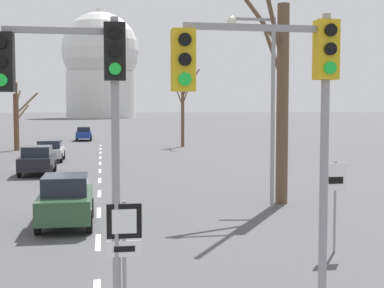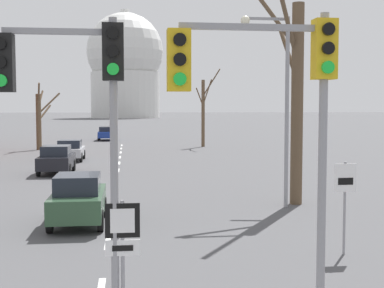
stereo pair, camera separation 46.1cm
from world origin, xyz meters
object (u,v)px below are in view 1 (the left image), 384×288
Objects in this scene: route_sign_post at (124,245)px; sedan_far_left at (84,133)px; street_lamp_right at (264,90)px; speed_limit_sign at (335,191)px; sedan_mid_centre at (50,150)px; traffic_signal_near_right at (278,95)px; sedan_near_right at (38,160)px; traffic_signal_centre_tall at (78,96)px; sedan_near_left at (66,200)px.

route_sign_post is 0.52× the size of sedan_far_left.
street_lamp_right is (5.99, 11.33, 3.03)m from route_sign_post.
speed_limit_sign is at bearing -80.74° from sedan_far_left.
sedan_mid_centre is (-10.15, 20.04, -3.84)m from street_lamp_right.
sedan_far_left is at bearing 94.95° from traffic_signal_near_right.
sedan_far_left is (-2.48, 55.95, -0.78)m from route_sign_post.
speed_limit_sign reaches higher than sedan_near_right.
traffic_signal_near_right is 1.34× the size of sedan_mid_centre.
route_sign_post is at bearing 160.72° from traffic_signal_near_right.
sedan_far_left is at bearing 91.78° from traffic_signal_centre_tall.
sedan_near_right is (-2.57, 14.41, -0.00)m from sedan_near_left.
speed_limit_sign is 0.60× the size of sedan_near_right.
sedan_near_right is (-6.60, 24.42, -3.32)m from traffic_signal_near_right.
sedan_near_right is at bearing 100.13° from sedan_near_left.
traffic_signal_near_right reaches higher than sedan_near_left.
traffic_signal_centre_tall is 0.73× the size of street_lamp_right.
street_lamp_right is 8.73m from sedan_near_left.
traffic_signal_centre_tall is 3.31m from traffic_signal_near_right.
street_lamp_right is (6.74, 11.29, 0.48)m from traffic_signal_centre_tall.
sedan_near_left is at bearing -88.90° from sedan_far_left.
traffic_signal_centre_tall reaches higher than route_sign_post.
street_lamp_right is at bearing 89.34° from speed_limit_sign.
route_sign_post is at bearing -80.01° from sedan_near_right.
street_lamp_right reaches higher than route_sign_post.
street_lamp_right is 16.34m from sedan_near_right.
sedan_mid_centre is at bearing 96.21° from traffic_signal_centre_tall.
sedan_near_right is 0.92× the size of sedan_far_left.
sedan_mid_centre is (-10.07, 26.88, -0.90)m from speed_limit_sign.
street_lamp_right is 1.77× the size of sedan_near_right.
street_lamp_right reaches higher than sedan_far_left.
street_lamp_right reaches higher than sedan_near_right.
traffic_signal_centre_tall is 9.74m from sedan_near_left.
traffic_signal_near_right is 11.29m from sedan_near_left.
route_sign_post is (-2.44, 0.85, -2.57)m from traffic_signal_near_right.
traffic_signal_near_right is at bearing -122.96° from speed_limit_sign.
route_sign_post is 0.32× the size of street_lamp_right.
street_lamp_right is at bearing -50.35° from sedan_near_right.
sedan_mid_centre is (-2.57, 22.21, -0.06)m from sedan_near_left.
sedan_near_right is at bearing 99.99° from route_sign_post.
sedan_near_left is at bearing -164.03° from street_lamp_right.
street_lamp_right reaches higher than traffic_signal_near_right.
street_lamp_right is at bearing 73.77° from traffic_signal_near_right.
sedan_mid_centre is (-0.00, 7.80, -0.06)m from sedan_near_right.
sedan_mid_centre is (-4.15, 31.37, -0.81)m from route_sign_post.
sedan_far_left is (1.68, 32.38, -0.02)m from sedan_near_right.
traffic_signal_centre_tall is at bearing -83.79° from sedan_mid_centre.
speed_limit_sign is at bearing 57.04° from traffic_signal_near_right.
street_lamp_right is at bearing 62.13° from route_sign_post.
sedan_near_right is at bearing -92.96° from sedan_far_left.
route_sign_post is 13.17m from street_lamp_right.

